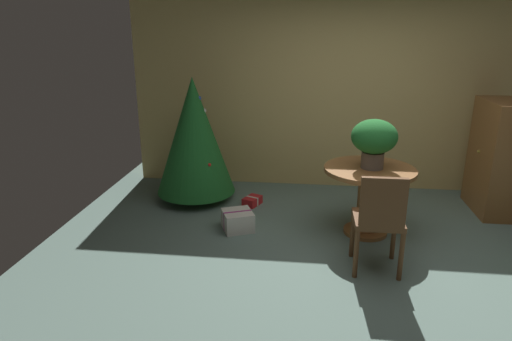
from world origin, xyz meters
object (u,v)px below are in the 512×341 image
Objects in this scene: wooden_chair_near at (380,218)px; gift_box_cream at (238,220)px; wooden_cabinet at (497,158)px; gift_box_red at (252,201)px; round_dining_table at (368,189)px; flower_vase at (374,139)px; holiday_tree at (194,136)px.

wooden_chair_near is 2.29× the size of gift_box_cream.
wooden_cabinet reaches higher than gift_box_cream.
gift_box_red is at bearing 131.88° from wooden_chair_near.
wooden_cabinet reaches higher than wooden_chair_near.
flower_vase is at bearing 0.11° from round_dining_table.
gift_box_cream is (-1.41, -0.08, -0.95)m from flower_vase.
wooden_cabinet is at bearing 27.64° from round_dining_table.
wooden_cabinet reaches higher than round_dining_table.
wooden_chair_near is 0.71× the size of wooden_cabinet.
wooden_chair_near reaches higher than gift_box_cream.
gift_box_cream is (-1.39, -0.08, -0.40)m from round_dining_table.
holiday_tree is 1.17× the size of wooden_cabinet.
round_dining_table is at bearing -152.36° from wooden_cabinet.
flower_vase is 2.23m from holiday_tree.
round_dining_table is 1.55m from gift_box_red.
round_dining_table is 3.26× the size of gift_box_red.
round_dining_table is 0.82m from wooden_chair_near.
round_dining_table is 0.71× the size of wooden_cabinet.
round_dining_table is 1.86× the size of flower_vase.
flower_vase is at bearing -20.25° from holiday_tree.
round_dining_table is at bearing 3.19° from gift_box_cream.
gift_box_cream is at bearing -51.48° from holiday_tree.
holiday_tree is (-2.06, 1.59, 0.30)m from wooden_chair_near.
gift_box_red is at bearing 153.68° from round_dining_table.
wooden_chair_near is 2.28m from wooden_cabinet.
holiday_tree is (-2.08, 0.77, -0.21)m from flower_vase.
holiday_tree is at bearing 171.31° from gift_box_red.
round_dining_table is 0.61× the size of holiday_tree.
flower_vase is 1.24× the size of gift_box_cream.
gift_box_cream is at bearing -176.85° from flower_vase.
round_dining_table reaches higher than gift_box_cream.
round_dining_table reaches higher than gift_box_red.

